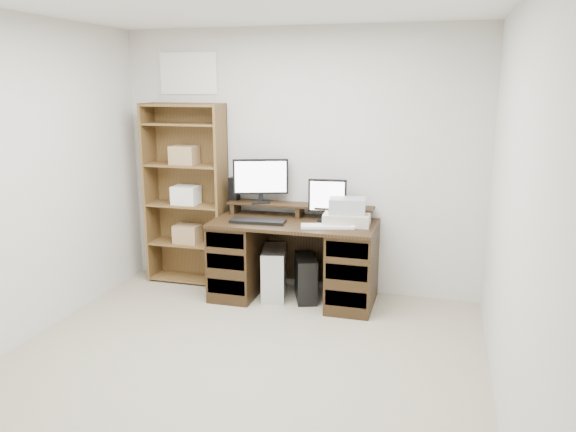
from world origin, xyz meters
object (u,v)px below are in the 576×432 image
at_px(desk, 294,259).
at_px(tower_black, 306,278).
at_px(printer, 347,219).
at_px(bookshelf, 187,193).
at_px(tower_silver, 274,272).
at_px(monitor_wide, 261,178).
at_px(monitor_small, 327,198).

bearing_deg(desk, tower_black, 11.34).
relative_size(desk, printer, 3.66).
bearing_deg(bookshelf, printer, -6.33).
bearing_deg(desk, tower_silver, 177.83).
bearing_deg(printer, tower_black, 177.82).
distance_m(monitor_wide, tower_silver, 0.90).
height_order(desk, monitor_small, monitor_small).
xyz_separation_m(monitor_wide, tower_silver, (0.18, -0.18, -0.87)).
distance_m(monitor_small, tower_silver, 0.87).
xyz_separation_m(tower_silver, bookshelf, (-0.97, 0.21, 0.68)).
relative_size(monitor_wide, monitor_small, 1.33).
bearing_deg(monitor_small, desk, -161.31).
relative_size(printer, bookshelf, 0.23).
height_order(printer, tower_black, printer).
distance_m(monitor_wide, printer, 0.93).
relative_size(desk, tower_silver, 3.17).
height_order(monitor_wide, bookshelf, bookshelf).
xyz_separation_m(monitor_wide, monitor_small, (0.66, -0.07, -0.14)).
relative_size(monitor_small, tower_black, 0.85).
bearing_deg(bookshelf, monitor_wide, -1.57).
distance_m(printer, tower_silver, 0.89).
relative_size(desk, monitor_small, 3.92).
bearing_deg(printer, tower_silver, 178.43).
distance_m(tower_black, bookshelf, 1.47).
relative_size(tower_black, bookshelf, 0.25).
height_order(printer, bookshelf, bookshelf).
bearing_deg(bookshelf, desk, -10.31).
bearing_deg(bookshelf, tower_silver, -11.94).
relative_size(monitor_small, printer, 0.94).
bearing_deg(tower_black, monitor_small, 11.01).
distance_m(desk, tower_silver, 0.25).
height_order(monitor_small, bookshelf, bookshelf).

